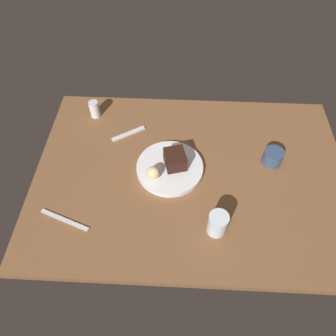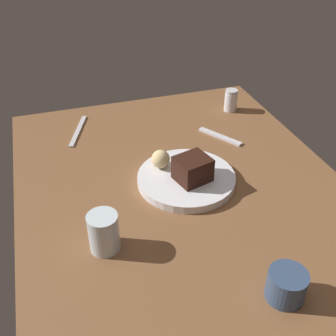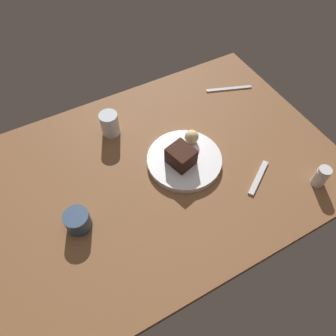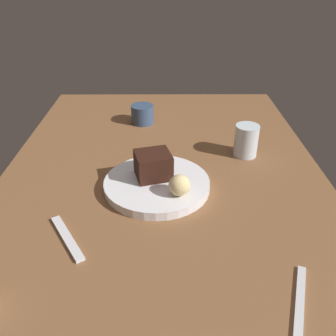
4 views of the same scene
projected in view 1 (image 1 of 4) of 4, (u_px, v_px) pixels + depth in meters
The scene contains 9 objects.
dining_table at pixel (191, 176), 121.83cm from camera, with size 120.00×84.00×3.00cm, color brown.
dessert_plate at pixel (170, 168), 120.91cm from camera, with size 25.69×25.69×2.17cm, color silver.
chocolate_cake_slice at pixel (175, 159), 117.94cm from camera, with size 7.44×8.29×6.39cm, color black.
bread_roll at pixel (153, 173), 115.10cm from camera, with size 4.95×4.95×4.95cm, color #DBC184.
salt_shaker at pixel (95, 109), 136.75cm from camera, with size 4.33×4.33×7.52cm.
water_glass at pixel (218, 224), 102.94cm from camera, with size 6.63×6.63×9.02cm, color silver.
coffee_cup at pixel (273, 157), 121.50cm from camera, with size 7.56×7.56×6.17cm, color #334766.
dessert_spoon at pixel (128, 134), 132.60cm from camera, with size 15.00×1.80×0.70cm, color silver.
butter_knife at pixel (65, 220), 108.47cm from camera, with size 19.00×1.40×0.50cm, color silver.
Camera 1 is at (-5.38, -70.84, 100.91)cm, focal length 33.56 mm.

